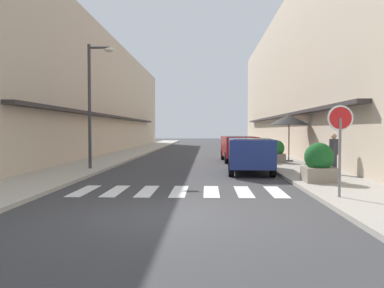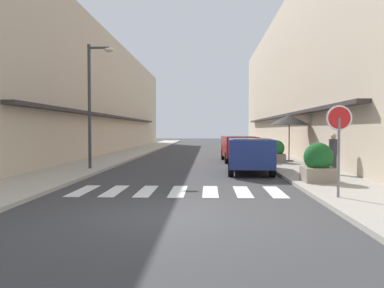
{
  "view_description": "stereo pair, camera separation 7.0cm",
  "coord_description": "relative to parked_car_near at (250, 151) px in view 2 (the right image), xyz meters",
  "views": [
    {
      "loc": [
        0.83,
        -8.25,
        1.83
      ],
      "look_at": [
        0.06,
        11.46,
        1.12
      ],
      "focal_mm": 36.82,
      "sensor_mm": 36.0,
      "label": 1
    },
    {
      "loc": [
        0.9,
        -8.25,
        1.83
      ],
      "look_at": [
        0.06,
        11.46,
        1.12
      ],
      "focal_mm": 36.82,
      "sensor_mm": 36.0,
      "label": 2
    }
  ],
  "objects": [
    {
      "name": "sidewalk_left",
      "position": [
        -7.63,
        11.94,
        -0.86
      ],
      "size": [
        2.66,
        70.92,
        0.12
      ],
      "primitive_type": "cube",
      "color": "#ADA899",
      "rests_on": "ground_plane"
    },
    {
      "name": "ground_plane",
      "position": [
        -2.63,
        11.94,
        -0.92
      ],
      "size": [
        111.45,
        111.45,
        0.0
      ],
      "primitive_type": "plane",
      "color": "#38383A"
    },
    {
      "name": "building_row_right",
      "position": [
        6.2,
        13.47,
        4.65
      ],
      "size": [
        5.5,
        47.59,
        11.14
      ],
      "color": "#C6B299",
      "rests_on": "ground_plane"
    },
    {
      "name": "parked_car_near",
      "position": [
        0.0,
        0.0,
        0.0
      ],
      "size": [
        1.96,
        4.04,
        1.47
      ],
      "color": "navy",
      "rests_on": "ground_plane"
    },
    {
      "name": "building_row_left",
      "position": [
        -11.46,
        13.47,
        3.53
      ],
      "size": [
        5.5,
        47.59,
        8.9
      ],
      "color": "#C6B299",
      "rests_on": "ground_plane"
    },
    {
      "name": "planter_midblock",
      "position": [
        1.82,
        4.13,
        -0.24
      ],
      "size": [
        0.85,
        0.85,
        1.17
      ],
      "color": "gray",
      "rests_on": "sidewalk_right"
    },
    {
      "name": "round_street_sign",
      "position": [
        1.56,
        -6.49,
        0.98
      ],
      "size": [
        0.65,
        0.07,
        2.33
      ],
      "color": "slate",
      "rests_on": "sidewalk_right"
    },
    {
      "name": "crosswalk",
      "position": [
        -2.63,
        -5.02,
        -0.91
      ],
      "size": [
        6.15,
        2.2,
        0.01
      ],
      "color": "silver",
      "rests_on": "ground_plane"
    },
    {
      "name": "street_lamp",
      "position": [
        -6.81,
        0.63,
        2.53
      ],
      "size": [
        1.19,
        0.28,
        5.47
      ],
      "color": "#38383D",
      "rests_on": "sidewalk_left"
    },
    {
      "name": "cafe_umbrella",
      "position": [
        2.63,
        4.93,
        1.44
      ],
      "size": [
        2.18,
        2.18,
        2.53
      ],
      "color": "#262626",
      "rests_on": "sidewalk_right"
    },
    {
      "name": "planter_corner",
      "position": [
        1.88,
        -3.52,
        -0.19
      ],
      "size": [
        0.99,
        0.99,
        1.29
      ],
      "color": "gray",
      "rests_on": "sidewalk_right"
    },
    {
      "name": "sidewalk_right",
      "position": [
        2.38,
        11.94,
        -0.86
      ],
      "size": [
        2.66,
        70.92,
        0.12
      ],
      "primitive_type": "cube",
      "color": "#9E998E",
      "rests_on": "ground_plane"
    },
    {
      "name": "parked_car_mid",
      "position": [
        0.0,
        6.07,
        0.0
      ],
      "size": [
        1.94,
        4.3,
        1.47
      ],
      "color": "maroon",
      "rests_on": "ground_plane"
    },
    {
      "name": "pedestrian_walking_near",
      "position": [
        3.05,
        -1.32,
        0.02
      ],
      "size": [
        0.34,
        0.34,
        1.57
      ],
      "rotation": [
        0.0,
        0.0,
        4.57
      ],
      "color": "#282B33",
      "rests_on": "sidewalk_right"
    }
  ]
}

